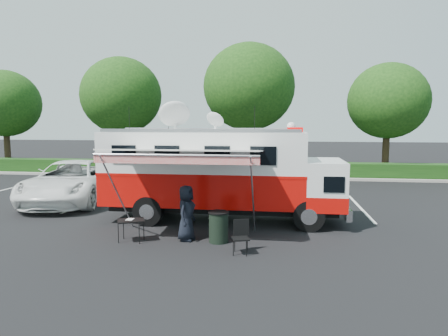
# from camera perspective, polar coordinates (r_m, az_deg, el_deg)

# --- Properties ---
(ground_plane) EXTENTS (120.00, 120.00, 0.00)m
(ground_plane) POSITION_cam_1_polar(r_m,az_deg,el_deg) (14.84, -0.26, -7.53)
(ground_plane) COLOR black
(ground_plane) RESTS_ON ground
(back_border) EXTENTS (60.00, 6.14, 8.87)m
(back_border) POSITION_cam_1_polar(r_m,az_deg,el_deg) (27.20, 5.99, 9.51)
(back_border) COLOR #9E998E
(back_border) RESTS_ON ground_plane
(stall_lines) EXTENTS (24.12, 5.50, 0.01)m
(stall_lines) POSITION_cam_1_polar(r_m,az_deg,el_deg) (17.80, -0.52, -5.12)
(stall_lines) COLOR silver
(stall_lines) RESTS_ON ground_plane
(command_truck) EXTENTS (8.72, 2.40, 4.19)m
(command_truck) POSITION_cam_1_polar(r_m,az_deg,el_deg) (14.51, -0.56, -0.64)
(command_truck) COLOR black
(command_truck) RESTS_ON ground_plane
(awning) EXTENTS (4.76, 2.47, 2.88)m
(awning) POSITION_cam_1_polar(r_m,az_deg,el_deg) (12.13, -5.92, 2.16)
(awning) COLOR silver
(awning) RESTS_ON ground_plane
(white_suv) EXTENTS (4.08, 7.07, 1.86)m
(white_suv) POSITION_cam_1_polar(r_m,az_deg,el_deg) (19.53, -20.78, -4.51)
(white_suv) COLOR silver
(white_suv) RESTS_ON ground_plane
(person) EXTENTS (0.66, 0.91, 1.71)m
(person) POSITION_cam_1_polar(r_m,az_deg,el_deg) (12.56, -5.37, -10.21)
(person) COLOR black
(person) RESTS_ON ground_plane
(folding_table) EXTENTS (0.95, 0.84, 0.68)m
(folding_table) POSITION_cam_1_polar(r_m,az_deg,el_deg) (12.53, -13.16, -7.42)
(folding_table) COLOR black
(folding_table) RESTS_ON ground_plane
(folding_chair) EXTENTS (0.55, 0.58, 0.93)m
(folding_chair) POSITION_cam_1_polar(r_m,az_deg,el_deg) (11.21, 2.42, -9.33)
(folding_chair) COLOR black
(folding_chair) RESTS_ON ground_plane
(trash_bin) EXTENTS (0.63, 0.63, 0.94)m
(trash_bin) POSITION_cam_1_polar(r_m,az_deg,el_deg) (12.18, -0.78, -8.40)
(trash_bin) COLOR black
(trash_bin) RESTS_ON ground_plane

